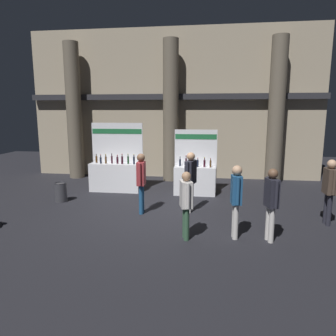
{
  "coord_description": "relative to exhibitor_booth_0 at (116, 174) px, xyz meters",
  "views": [
    {
      "loc": [
        1.67,
        -8.52,
        2.89
      ],
      "look_at": [
        0.41,
        0.61,
        1.22
      ],
      "focal_mm": 33.29,
      "sensor_mm": 36.0,
      "label": 1
    }
  ],
  "objects": [
    {
      "name": "visitor_6",
      "position": [
        4.8,
        -3.96,
        0.35
      ],
      "size": [
        0.3,
        0.51,
        1.67
      ],
      "rotation": [
        0.0,
        0.0,
        4.96
      ],
      "color": "silver",
      "rests_on": "ground_plane"
    },
    {
      "name": "visitor_1",
      "position": [
        4.04,
        -3.89,
        0.38
      ],
      "size": [
        0.24,
        0.49,
        1.71
      ],
      "rotation": [
        0.0,
        0.0,
        1.65
      ],
      "color": "silver",
      "rests_on": "ground_plane"
    },
    {
      "name": "exhibitor_booth_0",
      "position": [
        0.0,
        0.0,
        0.0
      ],
      "size": [
        1.93,
        0.66,
        2.49
      ],
      "color": "white",
      "rests_on": "ground_plane"
    },
    {
      "name": "trash_bin",
      "position": [
        -1.35,
        -1.63,
        -0.32
      ],
      "size": [
        0.39,
        0.39,
        0.63
      ],
      "color": "#38383D",
      "rests_on": "ground_plane"
    },
    {
      "name": "visitor_3",
      "position": [
        1.51,
        -2.44,
        0.4
      ],
      "size": [
        0.23,
        0.53,
        1.74
      ],
      "rotation": [
        0.0,
        0.0,
        4.74
      ],
      "color": "navy",
      "rests_on": "ground_plane"
    },
    {
      "name": "ground_plane",
      "position": [
        1.77,
        -2.34,
        -0.63
      ],
      "size": [
        25.22,
        25.22,
        0.0
      ],
      "primitive_type": "plane",
      "color": "black"
    },
    {
      "name": "visitor_4",
      "position": [
        6.47,
        -2.68,
        0.4
      ],
      "size": [
        0.26,
        0.56,
        1.71
      ],
      "rotation": [
        0.0,
        0.0,
        1.61
      ],
      "color": "#23232D",
      "rests_on": "ground_plane"
    },
    {
      "name": "visitor_5",
      "position": [
        2.92,
        -4.1,
        0.3
      ],
      "size": [
        0.33,
        0.51,
        1.58
      ],
      "rotation": [
        0.0,
        0.0,
        1.84
      ],
      "color": "#33563D",
      "rests_on": "ground_plane"
    },
    {
      "name": "visitor_2",
      "position": [
        2.89,
        -2.12,
        0.43
      ],
      "size": [
        0.33,
        0.6,
        1.76
      ],
      "rotation": [
        0.0,
        0.0,
        1.28
      ],
      "color": "silver",
      "rests_on": "ground_plane"
    },
    {
      "name": "exhibitor_booth_1",
      "position": [
        2.91,
        -0.08,
        -0.04
      ],
      "size": [
        1.51,
        0.66,
        2.27
      ],
      "color": "white",
      "rests_on": "ground_plane"
    },
    {
      "name": "hall_colonnade",
      "position": [
        1.77,
        2.65,
        2.49
      ],
      "size": [
        12.61,
        1.19,
        6.38
      ],
      "color": "tan",
      "rests_on": "ground_plane"
    }
  ]
}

